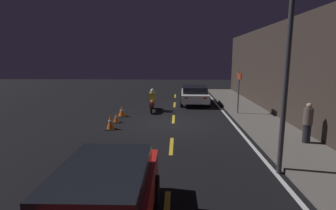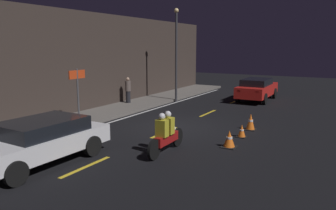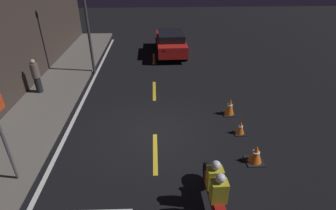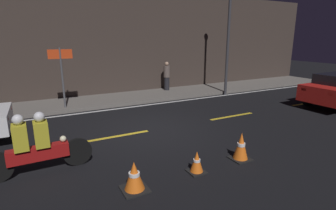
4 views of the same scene
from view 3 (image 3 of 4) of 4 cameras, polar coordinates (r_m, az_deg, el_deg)
The scene contains 13 objects.
ground_plane at distance 9.21m, azimuth -2.86°, elevation -6.41°, with size 56.00×56.00×0.00m, color black.
raised_curb at distance 10.25m, azimuth -29.22°, elevation -6.04°, with size 28.00×2.37×0.15m.
lane_dash_c at distance 8.41m, azimuth -2.80°, elevation -10.35°, with size 2.00×0.14×0.01m.
lane_dash_d at distance 12.23m, azimuth -3.00°, elevation 3.15°, with size 2.00×0.14×0.01m.
lane_dash_e at distance 16.39m, azimuth -3.11°, elevation 10.02°, with size 2.00×0.14×0.01m.
lane_solid_kerb at distance 9.73m, azimuth -21.49°, elevation -6.51°, with size 25.20×0.14×0.01m.
taxi_red at distance 17.10m, azimuth 0.56°, elevation 13.61°, with size 4.50×1.89×1.43m.
motorcycle at distance 6.47m, azimuth 10.27°, elevation -17.92°, with size 2.27×0.38×1.40m.
traffic_cone_near at distance 8.32m, azimuth 18.56°, elevation -10.10°, with size 0.52×0.52×0.60m.
traffic_cone_mid at distance 9.44m, azimuth 15.47°, elevation -4.79°, with size 0.38×0.38×0.50m.
traffic_cone_far at distance 10.45m, azimuth 13.30°, elevation -0.37°, with size 0.47×0.47×0.69m.
pedestrian at distance 12.81m, azimuth -26.77°, elevation 5.68°, with size 0.34×0.34×1.52m.
street_lamp at distance 13.86m, azimuth -17.53°, elevation 19.10°, with size 0.28×0.28×5.76m.
Camera 3 is at (-7.50, -0.06, 5.33)m, focal length 28.00 mm.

